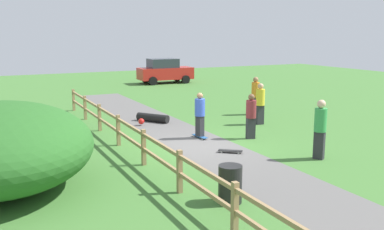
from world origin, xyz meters
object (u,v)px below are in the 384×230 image
object	(u,v)px
bystander_green	(320,126)
parked_car_red	(165,71)
skateboard_loose	(230,151)
bystander_yellow	(260,102)
bystander_maroon	(251,114)
skater_fallen	(152,118)
skater_riding	(200,113)
bystander_orange	(255,94)
trash_bin	(230,184)

from	to	relation	value
bystander_green	parked_car_red	world-z (taller)	parked_car_red
skateboard_loose	bystander_yellow	xyz separation A→B (m)	(3.55, 3.38, 0.90)
skateboard_loose	bystander_maroon	size ratio (longest dim) A/B	0.44
bystander_green	bystander_maroon	bearing A→B (deg)	97.77
skater_fallen	bystander_maroon	distance (m)	5.01
bystander_yellow	parked_car_red	world-z (taller)	parked_car_red
skater_riding	bystander_green	bearing A→B (deg)	-62.05
skateboard_loose	parked_car_red	bearing A→B (deg)	73.20
skater_fallen	bystander_green	world-z (taller)	bystander_green
bystander_maroon	bystander_orange	size ratio (longest dim) A/B	0.93
skater_fallen	bystander_green	distance (m)	8.10
skater_riding	bystander_yellow	size ratio (longest dim) A/B	0.96
bystander_yellow	bystander_orange	xyz separation A→B (m)	(1.13, 2.00, 0.03)
trash_bin	skateboard_loose	world-z (taller)	trash_bin
parked_car_red	bystander_maroon	bearing A→B (deg)	-102.90
trash_bin	skater_fallen	size ratio (longest dim) A/B	0.61
skater_fallen	skateboard_loose	size ratio (longest dim) A/B	1.95
trash_bin	skateboard_loose	size ratio (longest dim) A/B	1.20
skater_fallen	bystander_orange	size ratio (longest dim) A/B	0.80
trash_bin	parked_car_red	world-z (taller)	parked_car_red
skater_fallen	bystander_green	size ratio (longest dim) A/B	0.77
bystander_green	trash_bin	bearing A→B (deg)	-157.62
trash_bin	parked_car_red	bearing A→B (deg)	70.68
skater_riding	bystander_yellow	xyz separation A→B (m)	(3.52, 1.12, 0.01)
skateboard_loose	bystander_maroon	world-z (taller)	bystander_maroon
skater_riding	parked_car_red	bearing A→B (deg)	71.24
bystander_orange	parked_car_red	distance (m)	14.12
skater_riding	bystander_green	world-z (taller)	bystander_green
skater_fallen	bystander_yellow	xyz separation A→B (m)	(4.06, -2.44, 0.79)
skateboard_loose	bystander_orange	distance (m)	7.19
bystander_yellow	bystander_orange	bearing A→B (deg)	60.56
bystander_yellow	skateboard_loose	bearing A→B (deg)	-136.44
skater_fallen	bystander_orange	world-z (taller)	bystander_orange
trash_bin	bystander_yellow	bearing A→B (deg)	50.43
skater_fallen	bystander_maroon	bearing A→B (deg)	-62.98
skater_fallen	bystander_yellow	distance (m)	4.81
trash_bin	parked_car_red	xyz separation A→B (m)	(8.07, 23.02, 0.51)
bystander_green	parked_car_red	size ratio (longest dim) A/B	0.45
bystander_green	bystander_yellow	bearing A→B (deg)	75.04
skater_fallen	bystander_yellow	world-z (taller)	bystander_yellow
bystander_orange	bystander_yellow	bearing A→B (deg)	-119.44
bystander_orange	trash_bin	bearing A→B (deg)	-127.53
bystander_yellow	parked_car_red	bearing A→B (deg)	81.78
skater_fallen	skateboard_loose	distance (m)	5.84
bystander_green	skater_fallen	bearing A→B (deg)	109.47
trash_bin	skateboard_loose	bearing A→B (deg)	58.43
trash_bin	bystander_orange	xyz separation A→B (m)	(6.88, 8.96, 0.57)
skateboard_loose	skater_fallen	bearing A→B (deg)	95.04
bystander_yellow	bystander_green	xyz separation A→B (m)	(-1.38, -5.16, 0.06)
skater_riding	skateboard_loose	xyz separation A→B (m)	(-0.03, -2.25, -0.89)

